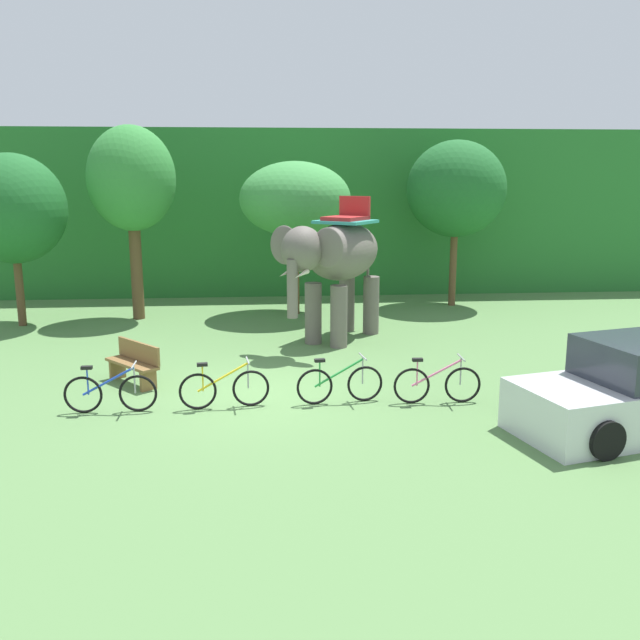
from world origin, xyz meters
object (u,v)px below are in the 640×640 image
(tree_far_left, at_px, (12,209))
(bike_pink, at_px, (437,384))
(tree_far_right, at_px, (295,199))
(elephant, at_px, (337,258))
(tree_center_right, at_px, (132,180))
(bike_blue, at_px, (110,392))
(tree_center, at_px, (456,189))
(bike_yellow, at_px, (224,388))
(wooden_bench, at_px, (134,362))
(bike_green, at_px, (340,384))
(parked_car, at_px, (637,393))

(tree_far_left, bearing_deg, bike_pink, -37.19)
(tree_far_right, relative_size, elephant, 1.20)
(tree_center_right, bearing_deg, bike_blue, -83.63)
(bike_blue, bearing_deg, tree_far_right, 66.60)
(tree_center, height_order, bike_pink, tree_center)
(tree_far_left, bearing_deg, bike_yellow, -51.17)
(tree_far_left, height_order, bike_blue, tree_far_left)
(wooden_bench, bearing_deg, bike_green, -20.93)
(tree_far_left, bearing_deg, wooden_bench, -54.71)
(elephant, bearing_deg, tree_far_right, 103.83)
(elephant, relative_size, bike_yellow, 2.31)
(bike_blue, distance_m, bike_green, 4.32)
(bike_yellow, bearing_deg, bike_green, 2.82)
(tree_center, bearing_deg, bike_blue, -132.65)
(bike_pink, height_order, wooden_bench, bike_pink)
(tree_far_left, xyz_separation_m, elephant, (9.00, -2.63, -1.18))
(tree_far_right, bearing_deg, wooden_bench, -117.60)
(elephant, height_order, bike_blue, elephant)
(tree_center_right, bearing_deg, tree_center, 7.68)
(tree_far_right, relative_size, bike_green, 2.79)
(tree_far_right, xyz_separation_m, bike_yellow, (-1.79, -8.89, -3.21))
(bike_blue, distance_m, bike_yellow, 2.10)
(bike_pink, bearing_deg, tree_far_right, 104.45)
(parked_car, bearing_deg, wooden_bench, 159.54)
(tree_far_right, xyz_separation_m, bike_green, (0.43, -8.78, -3.21))
(bike_pink, relative_size, parked_car, 0.38)
(elephant, relative_size, parked_car, 0.87)
(bike_pink, distance_m, parked_car, 3.51)
(tree_center, relative_size, bike_pink, 3.18)
(bike_blue, relative_size, parked_car, 0.38)
(tree_center, distance_m, elephant, 6.68)
(tree_far_left, relative_size, parked_car, 1.10)
(tree_center_right, relative_size, parked_car, 1.28)
(parked_car, distance_m, wooden_bench, 9.77)
(elephant, distance_m, bike_green, 5.42)
(bike_green, distance_m, parked_car, 5.29)
(bike_yellow, xyz_separation_m, bike_green, (2.21, 0.11, 0.00))
(tree_far_left, relative_size, bike_pink, 2.89)
(tree_center, distance_m, parked_car, 12.06)
(elephant, bearing_deg, tree_center_right, 149.81)
(bike_yellow, bearing_deg, wooden_bench, 139.04)
(bike_green, height_order, wooden_bench, bike_green)
(bike_green, bearing_deg, parked_car, -20.06)
(tree_far_left, distance_m, wooden_bench, 8.04)
(elephant, xyz_separation_m, parked_car, (4.49, -6.90, -1.55))
(tree_far_left, relative_size, tree_far_right, 1.04)
(tree_far_left, distance_m, tree_center_right, 3.41)
(tree_far_left, xyz_separation_m, wooden_bench, (4.33, -6.12, -2.90))
(bike_green, bearing_deg, bike_blue, -177.44)
(tree_far_right, bearing_deg, bike_pink, -75.55)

